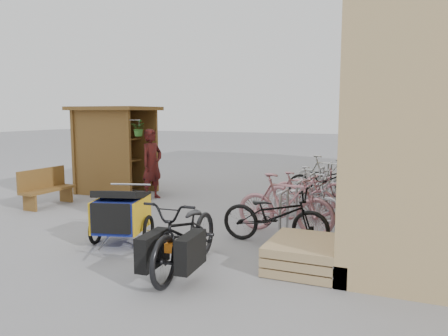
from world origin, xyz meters
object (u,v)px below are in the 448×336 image
at_px(person_kiosk, 152,164).
at_px(bike_6, 324,180).
at_px(bike_5, 314,185).
at_px(pallet_stack, 305,254).
at_px(shopping_carts, 362,167).
at_px(bike_1, 285,204).
at_px(bike_2, 306,200).
at_px(bike_7, 326,175).
at_px(cargo_bike, 186,235).
at_px(child_trailer, 121,212).
at_px(bike_4, 310,188).
at_px(bike_0, 275,215).
at_px(bike_3, 300,194).
at_px(kiosk, 112,137).
at_px(bench, 46,187).

bearing_deg(person_kiosk, bike_6, -54.79).
bearing_deg(bike_6, bike_5, 161.94).
distance_m(pallet_stack, shopping_carts, 8.02).
height_order(bike_1, bike_2, bike_1).
bearing_deg(bike_7, cargo_bike, -172.89).
relative_size(child_trailer, bike_4, 0.99).
distance_m(bike_5, bike_7, 1.27).
distance_m(child_trailer, person_kiosk, 4.00).
bearing_deg(person_kiosk, cargo_bike, -130.46).
distance_m(cargo_bike, bike_0, 1.94).
bearing_deg(bike_4, bike_5, -14.33).
bearing_deg(pallet_stack, bike_3, 104.68).
distance_m(kiosk, cargo_bike, 6.74).
bearing_deg(person_kiosk, bike_5, -63.29).
height_order(bike_1, bike_4, bike_1).
distance_m(person_kiosk, bike_0, 4.83).
bearing_deg(bike_6, kiosk, 96.03).
bearing_deg(bike_7, child_trailer, 171.57).
height_order(pallet_stack, child_trailer, child_trailer).
height_order(bike_3, bike_7, bike_7).
bearing_deg(shopping_carts, kiosk, -146.60).
bearing_deg(pallet_stack, cargo_bike, -152.57).
bearing_deg(bike_1, bike_6, 0.63).
relative_size(pallet_stack, shopping_carts, 0.81).
xyz_separation_m(pallet_stack, child_trailer, (-3.14, -0.05, 0.34)).
distance_m(child_trailer, bike_7, 6.38).
height_order(pallet_stack, person_kiosk, person_kiosk).
xyz_separation_m(shopping_carts, bike_4, (-0.82, -3.81, -0.10)).
distance_m(bike_0, bike_7, 4.86).
xyz_separation_m(shopping_carts, bike_3, (-0.85, -4.75, -0.09)).
relative_size(cargo_bike, person_kiosk, 1.16).
height_order(bike_2, bike_3, bike_3).
relative_size(bike_2, bike_3, 1.01).
bearing_deg(kiosk, bike_6, 14.46).
bearing_deg(bike_4, bike_1, 168.60).
bearing_deg(child_trailer, bike_5, 47.42).
bearing_deg(bike_5, bench, 127.82).
bearing_deg(bike_0, bike_5, 1.36).
distance_m(bike_3, bike_6, 2.06).
distance_m(person_kiosk, bike_7, 4.70).
height_order(person_kiosk, bike_6, person_kiosk).
height_order(kiosk, bench, kiosk).
height_order(shopping_carts, bike_2, shopping_carts).
bearing_deg(bike_7, bike_6, -161.68).
distance_m(pallet_stack, bike_7, 5.91).
distance_m(person_kiosk, bike_3, 4.00).
bearing_deg(bike_7, bike_0, -166.37).
bearing_deg(bike_1, person_kiosk, 66.97).
bearing_deg(bike_2, bike_6, 15.65).
distance_m(shopping_carts, bike_7, 2.27).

